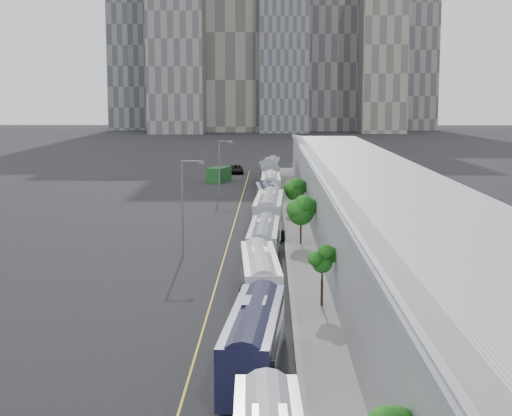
{
  "coord_description": "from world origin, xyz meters",
  "views": [
    {
      "loc": [
        2.63,
        -17.97,
        14.08
      ],
      "look_at": [
        1.14,
        60.98,
        3.0
      ],
      "focal_mm": 55.0,
      "sensor_mm": 36.0,
      "label": 1
    }
  ],
  "objects_px": {
    "bus_1": "(254,346)",
    "shipping_container": "(219,175)",
    "bus_2": "(260,282)",
    "bus_5": "(268,203)",
    "bus_6": "(271,189)",
    "street_lamp_far": "(221,164)",
    "bus_7": "(269,177)",
    "street_lamp_near": "(185,201)",
    "bus_4": "(269,216)",
    "bus_3": "(264,246)",
    "suv": "(236,169)",
    "bus_8": "(271,171)"
  },
  "relations": [
    {
      "from": "bus_5",
      "to": "bus_6",
      "type": "xyz_separation_m",
      "value": [
        0.33,
        14.5,
        0.02
      ]
    },
    {
      "from": "bus_1",
      "to": "bus_4",
      "type": "distance_m",
      "value": 43.0
    },
    {
      "from": "bus_4",
      "to": "bus_1",
      "type": "bearing_deg",
      "value": -88.95
    },
    {
      "from": "bus_8",
      "to": "suv",
      "type": "distance_m",
      "value": 12.9
    },
    {
      "from": "bus_4",
      "to": "bus_8",
      "type": "bearing_deg",
      "value": 91.65
    },
    {
      "from": "bus_2",
      "to": "shipping_container",
      "type": "relative_size",
      "value": 2.16
    },
    {
      "from": "bus_2",
      "to": "bus_7",
      "type": "distance_m",
      "value": 70.71
    },
    {
      "from": "bus_5",
      "to": "bus_4",
      "type": "bearing_deg",
      "value": -92.73
    },
    {
      "from": "bus_1",
      "to": "bus_3",
      "type": "bearing_deg",
      "value": 93.48
    },
    {
      "from": "bus_7",
      "to": "suv",
      "type": "relative_size",
      "value": 2.34
    },
    {
      "from": "bus_4",
      "to": "street_lamp_near",
      "type": "distance_m",
      "value": 15.2
    },
    {
      "from": "bus_3",
      "to": "bus_5",
      "type": "distance_m",
      "value": 28.01
    },
    {
      "from": "bus_6",
      "to": "street_lamp_near",
      "type": "distance_m",
      "value": 40.45
    },
    {
      "from": "shipping_container",
      "to": "bus_6",
      "type": "bearing_deg",
      "value": -52.9
    },
    {
      "from": "bus_6",
      "to": "street_lamp_near",
      "type": "relative_size",
      "value": 1.48
    },
    {
      "from": "bus_6",
      "to": "suv",
      "type": "distance_m",
      "value": 39.09
    },
    {
      "from": "shipping_container",
      "to": "suv",
      "type": "height_order",
      "value": "shipping_container"
    },
    {
      "from": "shipping_container",
      "to": "street_lamp_near",
      "type": "bearing_deg",
      "value": -72.2
    },
    {
      "from": "bus_5",
      "to": "bus_7",
      "type": "bearing_deg",
      "value": 86.7
    },
    {
      "from": "bus_1",
      "to": "shipping_container",
      "type": "bearing_deg",
      "value": 98.86
    },
    {
      "from": "bus_8",
      "to": "street_lamp_far",
      "type": "distance_m",
      "value": 25.74
    },
    {
      "from": "bus_2",
      "to": "bus_6",
      "type": "height_order",
      "value": "bus_6"
    },
    {
      "from": "bus_2",
      "to": "bus_3",
      "type": "distance_m",
      "value": 12.9
    },
    {
      "from": "bus_2",
      "to": "bus_5",
      "type": "xyz_separation_m",
      "value": [
        0.43,
        40.9,
        0.08
      ]
    },
    {
      "from": "bus_7",
      "to": "suv",
      "type": "height_order",
      "value": "bus_7"
    },
    {
      "from": "bus_3",
      "to": "bus_4",
      "type": "xyz_separation_m",
      "value": [
        0.4,
        15.75,
        0.23
      ]
    },
    {
      "from": "bus_2",
      "to": "bus_8",
      "type": "distance_m",
      "value": 82.91
    },
    {
      "from": "bus_4",
      "to": "shipping_container",
      "type": "relative_size",
      "value": 2.52
    },
    {
      "from": "bus_7",
      "to": "bus_8",
      "type": "bearing_deg",
      "value": 85.81
    },
    {
      "from": "bus_4",
      "to": "suv",
      "type": "xyz_separation_m",
      "value": [
        -6.41,
        65.27,
        -0.9
      ]
    },
    {
      "from": "bus_6",
      "to": "bus_7",
      "type": "xyz_separation_m",
      "value": [
        -0.35,
        15.31,
        0.13
      ]
    },
    {
      "from": "bus_1",
      "to": "shipping_container",
      "type": "relative_size",
      "value": 2.19
    },
    {
      "from": "bus_2",
      "to": "bus_3",
      "type": "bearing_deg",
      "value": 85.96
    },
    {
      "from": "bus_5",
      "to": "bus_8",
      "type": "relative_size",
      "value": 0.98
    },
    {
      "from": "bus_7",
      "to": "street_lamp_near",
      "type": "height_order",
      "value": "street_lamp_near"
    },
    {
      "from": "bus_1",
      "to": "street_lamp_near",
      "type": "height_order",
      "value": "street_lamp_near"
    },
    {
      "from": "street_lamp_near",
      "to": "suv",
      "type": "height_order",
      "value": "street_lamp_near"
    },
    {
      "from": "street_lamp_far",
      "to": "suv",
      "type": "xyz_separation_m",
      "value": [
        0.55,
        35.53,
        -3.9
      ]
    },
    {
      "from": "shipping_container",
      "to": "suv",
      "type": "xyz_separation_m",
      "value": [
        2.19,
        14.71,
        -0.41
      ]
    },
    {
      "from": "bus_1",
      "to": "shipping_container",
      "type": "xyz_separation_m",
      "value": [
        -7.95,
        93.55,
        -0.26
      ]
    },
    {
      "from": "bus_3",
      "to": "street_lamp_near",
      "type": "distance_m",
      "value": 8.44
    },
    {
      "from": "bus_3",
      "to": "bus_7",
      "type": "bearing_deg",
      "value": 91.41
    },
    {
      "from": "bus_6",
      "to": "bus_4",
      "type": "bearing_deg",
      "value": -90.66
    },
    {
      "from": "bus_1",
      "to": "bus_8",
      "type": "bearing_deg",
      "value": 93.48
    },
    {
      "from": "bus_1",
      "to": "bus_4",
      "type": "bearing_deg",
      "value": 93.14
    },
    {
      "from": "bus_5",
      "to": "bus_2",
      "type": "bearing_deg",
      "value": -93.94
    },
    {
      "from": "bus_4",
      "to": "bus_5",
      "type": "xyz_separation_m",
      "value": [
        -0.13,
        12.25,
        -0.17
      ]
    },
    {
      "from": "bus_4",
      "to": "street_lamp_far",
      "type": "relative_size",
      "value": 1.74
    },
    {
      "from": "bus_1",
      "to": "bus_8",
      "type": "height_order",
      "value": "bus_8"
    },
    {
      "from": "street_lamp_far",
      "to": "shipping_container",
      "type": "relative_size",
      "value": 1.45
    }
  ]
}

